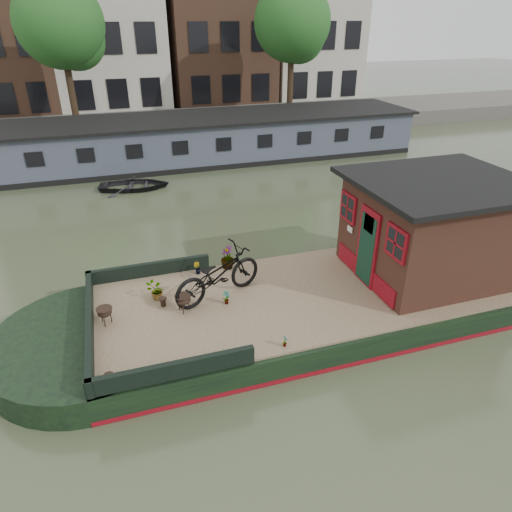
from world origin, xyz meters
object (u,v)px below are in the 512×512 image
object	(u,v)px
cabin	(433,227)
brazier_rear	(105,316)
brazier_front	(183,303)
bicycle	(218,274)
dinghy	(134,182)
potted_plant_a	(226,297)

from	to	relation	value
cabin	brazier_rear	world-z (taller)	cabin
brazier_front	bicycle	bearing A→B (deg)	21.38
dinghy	cabin	bearing A→B (deg)	-139.94
bicycle	brazier_front	distance (m)	1.01
potted_plant_a	brazier_rear	world-z (taller)	brazier_rear
potted_plant_a	brazier_front	distance (m)	0.97
bicycle	cabin	bearing A→B (deg)	-115.92
potted_plant_a	brazier_rear	xyz separation A→B (m)	(-2.60, 0.06, 0.02)
brazier_rear	dinghy	world-z (taller)	brazier_rear
brazier_front	brazier_rear	distance (m)	1.64
brazier_front	dinghy	world-z (taller)	brazier_front
dinghy	brazier_front	bearing A→B (deg)	-169.76
cabin	bicycle	distance (m)	5.33
bicycle	brazier_rear	size ratio (longest dim) A/B	5.85
cabin	bicycle	world-z (taller)	cabin
cabin	brazier_rear	bearing A→B (deg)	178.81
bicycle	dinghy	world-z (taller)	bicycle
bicycle	potted_plant_a	xyz separation A→B (m)	(0.09, -0.35, -0.42)
brazier_front	brazier_rear	size ratio (longest dim) A/B	1.06
cabin	potted_plant_a	world-z (taller)	cabin
bicycle	potted_plant_a	distance (m)	0.56
potted_plant_a	dinghy	size ratio (longest dim) A/B	0.12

